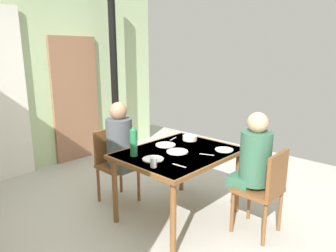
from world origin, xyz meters
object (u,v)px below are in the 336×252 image
(chair_near_diner, at_px, (265,188))
(person_far_diner, at_px, (120,140))
(person_near_diner, at_px, (254,156))
(water_bottle_green_near, at_px, (134,142))
(dining_table, at_px, (178,158))
(serving_bowl_center, at_px, (190,138))
(chair_far_diner, at_px, (114,161))

(chair_near_diner, relative_size, person_far_diner, 1.13)
(person_near_diner, bearing_deg, water_bottle_green_near, 127.91)
(water_bottle_green_near, bearing_deg, chair_near_diner, -55.81)
(dining_table, distance_m, serving_bowl_center, 0.46)
(water_bottle_green_near, bearing_deg, dining_table, -29.91)
(person_near_diner, distance_m, serving_bowl_center, 0.88)
(chair_far_diner, relative_size, person_far_diner, 1.13)
(dining_table, height_order, serving_bowl_center, serving_bowl_center)
(dining_table, distance_m, chair_near_diner, 0.91)
(person_far_diner, relative_size, serving_bowl_center, 4.53)
(chair_near_diner, relative_size, serving_bowl_center, 5.12)
(dining_table, xyz_separation_m, chair_near_diner, (0.32, -0.83, -0.17))
(chair_near_diner, height_order, person_far_diner, person_far_diner)
(water_bottle_green_near, distance_m, serving_bowl_center, 0.83)
(person_near_diner, xyz_separation_m, person_far_diner, (-0.53, 1.39, 0.00))
(chair_near_diner, height_order, serving_bowl_center, chair_near_diner)
(chair_near_diner, distance_m, serving_bowl_center, 1.05)
(chair_far_diner, distance_m, person_far_diner, 0.31)
(chair_near_diner, height_order, chair_far_diner, same)
(chair_far_diner, height_order, water_bottle_green_near, water_bottle_green_near)
(person_near_diner, xyz_separation_m, water_bottle_green_near, (-0.72, 0.93, 0.11))
(dining_table, distance_m, water_bottle_green_near, 0.52)
(chair_near_diner, bearing_deg, person_far_diner, 109.28)
(dining_table, xyz_separation_m, water_bottle_green_near, (-0.41, 0.23, 0.22))
(person_near_diner, bearing_deg, chair_far_diner, 109.28)
(dining_table, height_order, person_near_diner, person_near_diner)
(chair_far_diner, height_order, person_far_diner, person_far_diner)
(dining_table, xyz_separation_m, person_far_diner, (-0.22, 0.70, 0.11))
(serving_bowl_center, bearing_deg, person_far_diner, 140.62)
(dining_table, relative_size, chair_near_diner, 1.39)
(person_near_diner, xyz_separation_m, serving_bowl_center, (0.09, 0.88, -0.00))
(water_bottle_green_near, relative_size, serving_bowl_center, 1.80)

